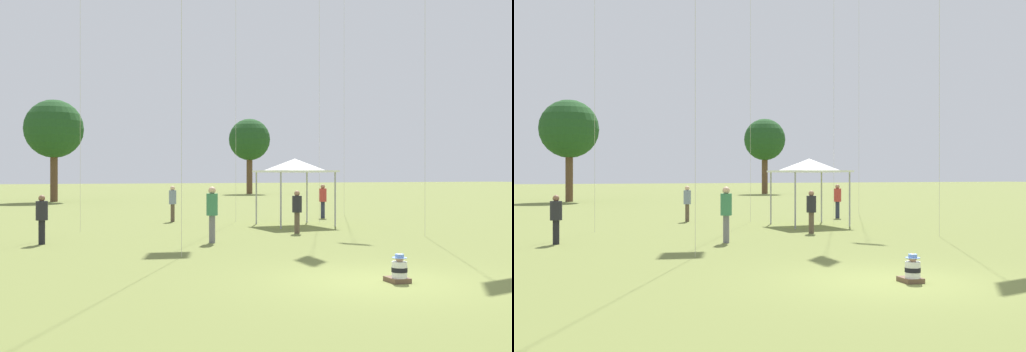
% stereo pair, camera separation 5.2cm
% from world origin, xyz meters
% --- Properties ---
extents(ground_plane, '(300.00, 300.00, 0.00)m').
position_xyz_m(ground_plane, '(0.00, 0.00, 0.00)').
color(ground_plane, olive).
extents(seated_toddler, '(0.43, 0.52, 0.60)m').
position_xyz_m(seated_toddler, '(0.34, -0.29, 0.24)').
color(seated_toddler, brown).
rests_on(seated_toddler, ground).
extents(person_standing_2, '(0.45, 0.45, 1.74)m').
position_xyz_m(person_standing_2, '(7.94, 16.46, 1.03)').
color(person_standing_2, '#282D42').
rests_on(person_standing_2, ground).
extents(person_standing_3, '(0.39, 0.39, 1.62)m').
position_xyz_m(person_standing_3, '(3.12, 9.84, 0.96)').
color(person_standing_3, brown).
rests_on(person_standing_3, ground).
extents(person_standing_4, '(0.52, 0.52, 1.57)m').
position_xyz_m(person_standing_4, '(-6.01, 9.73, 0.93)').
color(person_standing_4, black).
rests_on(person_standing_4, ground).
extents(person_standing_6, '(0.44, 0.44, 1.70)m').
position_xyz_m(person_standing_6, '(0.24, 17.19, 1.02)').
color(person_standing_6, brown).
rests_on(person_standing_6, ground).
extents(person_standing_7, '(0.52, 0.52, 1.83)m').
position_xyz_m(person_standing_7, '(-0.88, 8.04, 1.10)').
color(person_standing_7, slate).
rests_on(person_standing_7, ground).
extents(canopy_tent, '(2.87, 2.87, 2.93)m').
position_xyz_m(canopy_tent, '(4.67, 13.12, 2.61)').
color(canopy_tent, white).
rests_on(canopy_tent, ground).
extents(distant_tree_1, '(4.93, 4.93, 8.92)m').
position_xyz_m(distant_tree_1, '(19.77, 55.32, 6.38)').
color(distant_tree_1, brown).
rests_on(distant_tree_1, ground).
extents(distant_tree_2, '(4.85, 4.85, 8.50)m').
position_xyz_m(distant_tree_2, '(-3.29, 41.92, 6.02)').
color(distant_tree_2, brown).
rests_on(distant_tree_2, ground).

